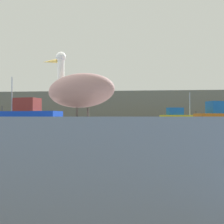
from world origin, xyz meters
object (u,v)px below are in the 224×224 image
object	(u,v)px
pelican	(79,90)
fishing_boat_orange	(218,115)
fishing_boat_yellow	(178,117)
mooring_buoy	(144,125)
fishing_boat_blue	(28,114)

from	to	relation	value
pelican	fishing_boat_orange	xyz separation A→B (m)	(10.74, 28.79, -0.16)
fishing_boat_yellow	mooring_buoy	xyz separation A→B (m)	(-6.65, -29.86, -0.44)
pelican	fishing_boat_yellow	xyz separation A→B (m)	(7.81, 39.22, -0.31)
pelican	mooring_buoy	distance (m)	9.47
fishing_boat_yellow	mooring_buoy	world-z (taller)	fishing_boat_yellow
fishing_boat_yellow	fishing_boat_orange	xyz separation A→B (m)	(2.93, -10.44, 0.16)
fishing_boat_blue	fishing_boat_yellow	size ratio (longest dim) A/B	1.26
fishing_boat_orange	mooring_buoy	bearing A→B (deg)	-136.19
pelican	fishing_boat_blue	distance (m)	29.22
fishing_boat_yellow	mooring_buoy	size ratio (longest dim) A/B	8.29
fishing_boat_blue	mooring_buoy	distance (m)	21.73
fishing_boat_yellow	mooring_buoy	distance (m)	30.59
fishing_boat_orange	mooring_buoy	xyz separation A→B (m)	(-9.57, -19.42, -0.60)
fishing_boat_orange	mooring_buoy	distance (m)	21.66
pelican	fishing_boat_orange	bearing A→B (deg)	-75.21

